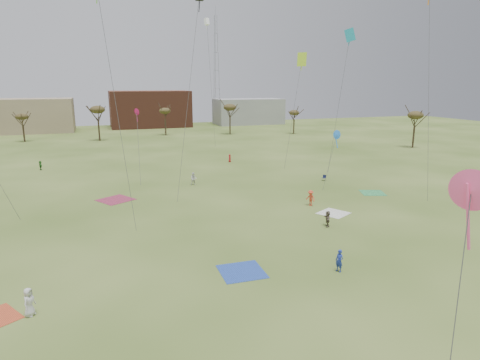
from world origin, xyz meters
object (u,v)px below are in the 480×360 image
object	(u,v)px
flyer_near_left	(29,302)
camp_chair_right	(324,179)
flyer_near_right	(339,261)
radio_tower	(216,70)

from	to	relation	value
flyer_near_left	camp_chair_right	world-z (taller)	flyer_near_left
flyer_near_right	camp_chair_right	bearing A→B (deg)	131.49
flyer_near_right	radio_tower	size ratio (longest dim) A/B	0.04
flyer_near_left	camp_chair_right	distance (m)	45.44
radio_tower	camp_chair_right	bearing A→B (deg)	-96.23
camp_chair_right	radio_tower	bearing A→B (deg)	133.28
camp_chair_right	flyer_near_right	bearing A→B (deg)	-68.81
flyer_near_right	radio_tower	world-z (taller)	radio_tower
flyer_near_right	camp_chair_right	world-z (taller)	flyer_near_right
flyer_near_right	camp_chair_right	size ratio (longest dim) A/B	2.07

